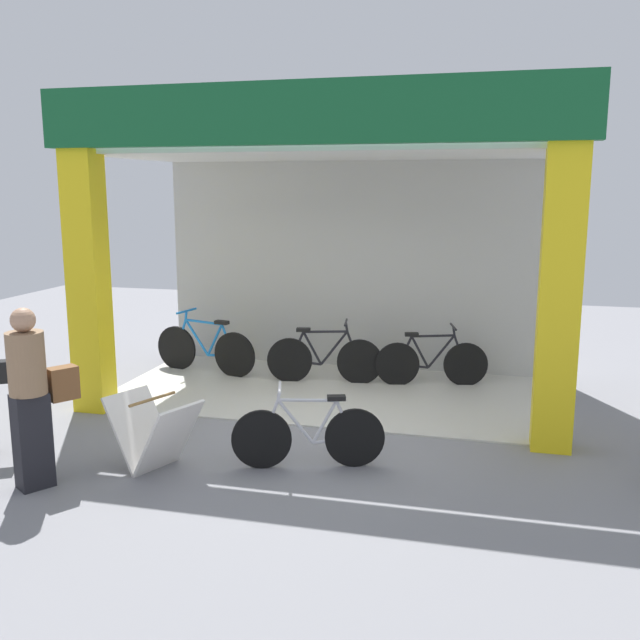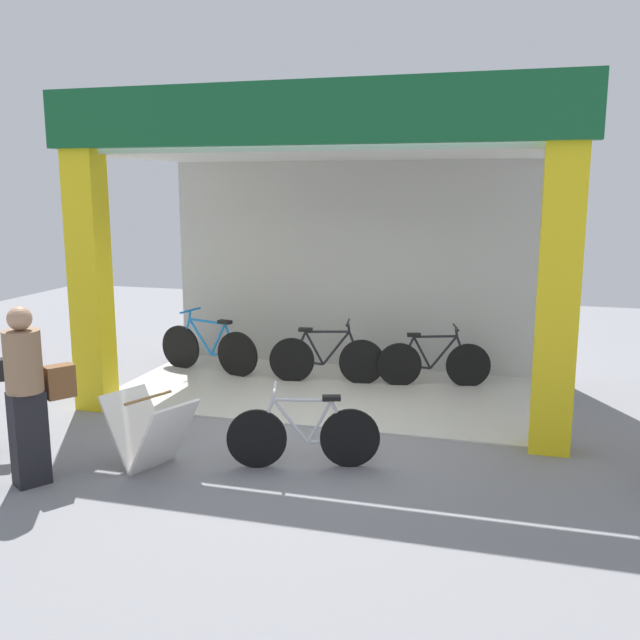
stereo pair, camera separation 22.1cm
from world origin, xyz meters
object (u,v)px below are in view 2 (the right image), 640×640
Objects in this scene: bicycle_parked_0 at (304,435)px; sandwich_board_sign at (150,432)px; bicycle_inside_1 at (209,348)px; bicycle_inside_2 at (433,363)px; pedestrian_2 at (29,393)px; bicycle_inside_0 at (326,359)px.

bicycle_parked_0 reaches higher than sandwich_board_sign.
bicycle_inside_1 is 1.10× the size of bicycle_inside_2.
bicycle_inside_1 is 3.97m from bicycle_parked_0.
bicycle_inside_1 is 1.00× the size of pedestrian_2.
pedestrian_2 is (-2.37, -1.06, 0.56)m from bicycle_parked_0.
pedestrian_2 is at bearing -143.71° from sandwich_board_sign.
bicycle_inside_0 is 1.11× the size of bicycle_parked_0.
pedestrian_2 reaches higher than bicycle_inside_1.
bicycle_inside_0 reaches higher than bicycle_inside_2.
bicycle_inside_2 is at bearing 2.81° from bicycle_inside_1.
bicycle_inside_2 reaches higher than sandwich_board_sign.
bicycle_inside_1 reaches higher than bicycle_inside_2.
pedestrian_2 is at bearing -155.80° from bicycle_parked_0.
bicycle_inside_2 is 0.91× the size of pedestrian_2.
bicycle_inside_0 reaches higher than bicycle_parked_0.
bicycle_inside_2 reaches higher than bicycle_parked_0.
bicycle_inside_0 is at bearing 101.09° from bicycle_parked_0.
bicycle_inside_0 is at bearing 66.60° from pedestrian_2.
bicycle_parked_0 is (-0.91, -3.27, -0.01)m from bicycle_inside_2.
bicycle_inside_0 is 1.52m from bicycle_inside_2.
bicycle_inside_1 is at bearing 105.48° from sandwich_board_sign.
bicycle_inside_1 is at bearing 91.33° from pedestrian_2.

